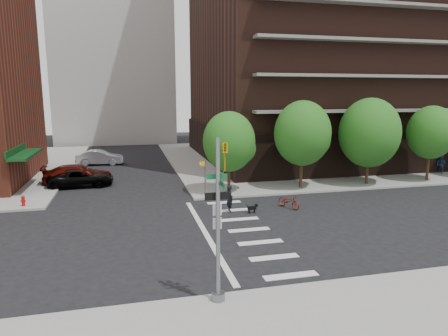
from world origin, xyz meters
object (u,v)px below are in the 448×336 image
(parked_car_maroon, at_px, (78,174))
(pedestrian_far, at_px, (441,164))
(traffic_signal, at_px, (219,234))
(parked_car_black, at_px, (81,178))
(fire_hydrant, at_px, (23,200))
(parked_car_silver, at_px, (100,157))
(dog_walker, at_px, (230,199))
(scooter, at_px, (289,201))

(parked_car_maroon, bearing_deg, pedestrian_far, -100.81)
(traffic_signal, relative_size, parked_car_black, 1.14)
(fire_hydrant, bearing_deg, parked_car_black, 62.16)
(traffic_signal, xyz_separation_m, pedestrian_far, (26.00, 18.37, -1.68))
(traffic_signal, xyz_separation_m, parked_car_silver, (-6.02, 31.69, -1.89))
(traffic_signal, distance_m, pedestrian_far, 31.87)
(dog_walker, height_order, pedestrian_far, pedestrian_far)
(parked_car_black, xyz_separation_m, parked_car_maroon, (-0.32, 1.15, 0.10))
(fire_hydrant, relative_size, parked_car_black, 0.14)
(traffic_signal, relative_size, fire_hydrant, 8.20)
(parked_car_silver, bearing_deg, dog_walker, -151.58)
(traffic_signal, bearing_deg, dog_walker, 73.56)
(fire_hydrant, height_order, dog_walker, dog_walker)
(traffic_signal, height_order, parked_car_silver, traffic_signal)
(parked_car_silver, bearing_deg, parked_car_black, 178.88)
(parked_car_silver, relative_size, pedestrian_far, 2.84)
(traffic_signal, xyz_separation_m, parked_car_black, (-6.94, 21.14, -1.97))
(fire_hydrant, distance_m, dog_walker, 13.95)
(dog_walker, bearing_deg, parked_car_maroon, 38.43)
(parked_car_silver, bearing_deg, scooter, -143.01)
(fire_hydrant, height_order, parked_car_maroon, parked_car_maroon)
(parked_car_maroon, xyz_separation_m, parked_car_silver, (1.24, 9.41, -0.02))
(fire_hydrant, xyz_separation_m, scooter, (17.43, -4.19, -0.06))
(traffic_signal, distance_m, fire_hydrant, 18.42)
(parked_car_maroon, height_order, scooter, parked_car_maroon)
(scooter, bearing_deg, parked_car_maroon, 118.26)
(parked_car_maroon, distance_m, scooter, 18.44)
(fire_hydrant, distance_m, pedestrian_far, 36.16)
(fire_hydrant, bearing_deg, dog_walker, -16.90)
(fire_hydrant, xyz_separation_m, parked_car_silver, (4.01, 16.40, 0.26))
(traffic_signal, relative_size, pedestrian_far, 3.46)
(fire_hydrant, xyz_separation_m, parked_car_maroon, (2.77, 6.99, 0.28))
(fire_hydrant, bearing_deg, scooter, -13.50)
(traffic_signal, bearing_deg, parked_car_maroon, 108.04)
(parked_car_maroon, relative_size, dog_walker, 3.25)
(traffic_signal, distance_m, scooter, 13.53)
(parked_car_silver, xyz_separation_m, pedestrian_far, (32.01, -13.33, 0.20))
(traffic_signal, height_order, parked_car_black, traffic_signal)
(fire_hydrant, bearing_deg, pedestrian_far, 4.87)
(parked_car_black, distance_m, scooter, 17.50)
(parked_car_maroon, relative_size, scooter, 3.06)
(traffic_signal, distance_m, parked_car_silver, 32.32)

